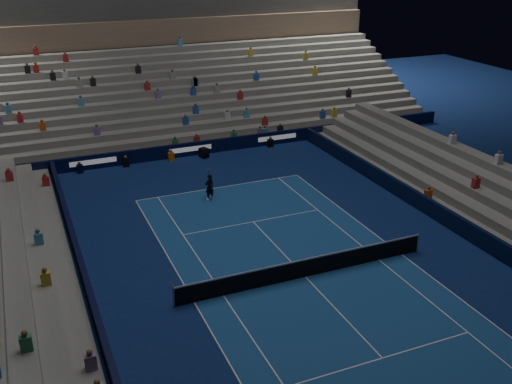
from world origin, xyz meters
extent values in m
plane|color=navy|center=(0.00, 0.00, 0.00)|extent=(90.00, 90.00, 0.00)
cube|color=navy|center=(0.00, 0.00, 0.01)|extent=(10.97, 23.77, 0.01)
cube|color=black|center=(0.00, 18.50, 0.50)|extent=(44.00, 0.25, 1.00)
cube|color=black|center=(9.70, 0.00, 0.50)|extent=(0.25, 37.00, 1.00)
cube|color=black|center=(-9.70, 0.00, 0.50)|extent=(0.25, 37.00, 1.00)
cube|color=slate|center=(0.00, 19.50, 0.25)|extent=(44.00, 1.00, 0.50)
cube|color=slate|center=(0.00, 20.50, 0.50)|extent=(44.00, 1.00, 1.00)
cube|color=slate|center=(0.00, 21.50, 0.75)|extent=(44.00, 1.00, 1.50)
cube|color=slate|center=(0.00, 22.50, 1.00)|extent=(44.00, 1.00, 2.00)
cube|color=slate|center=(0.00, 23.50, 1.25)|extent=(44.00, 1.00, 2.50)
cube|color=slate|center=(0.00, 24.50, 1.50)|extent=(44.00, 1.00, 3.00)
cube|color=slate|center=(0.00, 25.50, 1.75)|extent=(44.00, 1.00, 3.50)
cube|color=slate|center=(0.00, 26.50, 2.00)|extent=(44.00, 1.00, 4.00)
cube|color=slate|center=(0.00, 27.50, 2.25)|extent=(44.00, 1.00, 4.50)
cube|color=slate|center=(0.00, 28.50, 2.50)|extent=(44.00, 1.00, 5.00)
cube|color=slate|center=(0.00, 29.50, 2.75)|extent=(44.00, 1.00, 5.50)
cube|color=slate|center=(0.00, 30.50, 3.00)|extent=(44.00, 1.00, 6.00)
cube|color=#866A53|center=(0.00, 31.60, 7.10)|extent=(44.00, 0.60, 2.20)
cube|color=#464644|center=(0.00, 33.00, 9.70)|extent=(44.00, 2.40, 3.00)
cube|color=slate|center=(10.50, 0.00, 0.25)|extent=(1.00, 37.00, 0.50)
cube|color=slate|center=(11.50, 0.00, 0.50)|extent=(1.00, 37.00, 1.00)
cube|color=slate|center=(12.50, 0.00, 0.75)|extent=(1.00, 37.00, 1.50)
cube|color=slate|center=(-10.50, 0.00, 0.25)|extent=(1.00, 37.00, 0.50)
cube|color=slate|center=(-11.50, 0.00, 0.50)|extent=(1.00, 37.00, 1.00)
cube|color=slate|center=(-12.50, 0.00, 0.75)|extent=(1.00, 37.00, 1.50)
cylinder|color=#B2B2B7|center=(-6.40, 0.00, 0.55)|extent=(0.10, 0.10, 1.10)
cylinder|color=#B2B2B7|center=(6.40, 0.00, 0.55)|extent=(0.10, 0.10, 1.10)
cube|color=black|center=(0.00, 0.00, 0.45)|extent=(12.80, 0.03, 0.90)
cube|color=white|center=(0.00, 0.00, 0.94)|extent=(12.80, 0.04, 0.08)
imported|color=black|center=(-1.24, 10.34, 0.82)|extent=(0.67, 0.52, 1.64)
cube|color=black|center=(0.82, 17.73, 0.34)|extent=(0.71, 0.78, 0.69)
cylinder|color=black|center=(0.82, 17.24, 0.55)|extent=(0.28, 0.38, 0.16)
camera|label=1|loc=(-11.49, -21.24, 14.68)|focal=41.41mm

